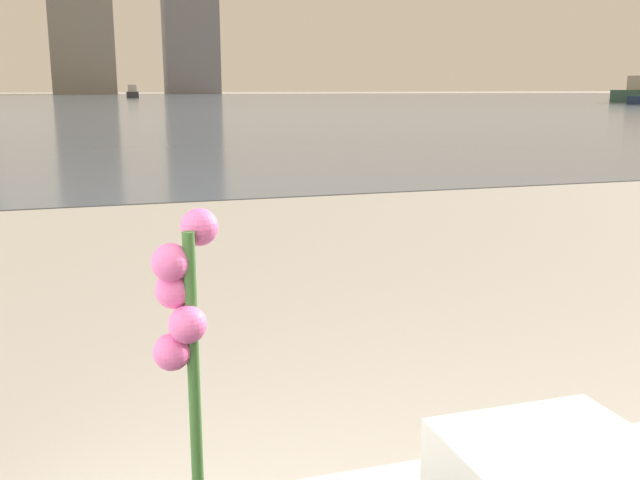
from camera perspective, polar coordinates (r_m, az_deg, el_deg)
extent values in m
cylinder|color=#38662D|center=(0.72, -10.02, -11.72)|extent=(0.01, 0.01, 0.32)
sphere|color=pink|center=(0.69, -9.64, 1.04)|extent=(0.04, 0.04, 0.04)
sphere|color=pink|center=(0.68, -11.87, -1.77)|extent=(0.04, 0.04, 0.04)
sphere|color=pink|center=(0.70, -11.60, -3.94)|extent=(0.04, 0.04, 0.04)
sphere|color=pink|center=(0.69, -10.56, -6.66)|extent=(0.04, 0.04, 0.04)
sphere|color=pink|center=(0.71, -11.76, -8.75)|extent=(0.04, 0.04, 0.04)
cube|color=white|center=(0.87, 18.05, -16.29)|extent=(0.23, 0.19, 0.04)
cube|color=slate|center=(61.78, -17.32, 10.61)|extent=(180.00, 110.00, 0.01)
cube|color=#2D2D33|center=(76.80, -14.77, 11.18)|extent=(1.36, 3.52, 0.61)
cube|color=silver|center=(76.79, -14.80, 11.66)|extent=(0.93, 1.34, 0.69)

